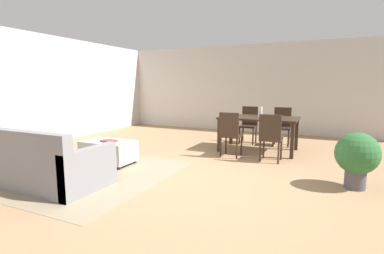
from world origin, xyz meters
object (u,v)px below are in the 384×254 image
(vase_centerpiece, at_px, (260,112))
(book_on_ottoman, at_px, (109,141))
(couch, at_px, (39,165))
(dining_chair_near_right, at_px, (271,135))
(dining_table, at_px, (259,121))
(dining_chair_far_left, at_px, (249,122))
(dining_chair_near_left, at_px, (230,132))
(ottoman_table, at_px, (108,151))
(dining_chair_far_right, at_px, (282,124))
(potted_plant, at_px, (357,156))

(vase_centerpiece, distance_m, book_on_ottoman, 3.24)
(couch, height_order, dining_chair_near_right, dining_chair_near_right)
(dining_table, distance_m, dining_chair_far_left, 0.94)
(couch, height_order, dining_chair_near_left, dining_chair_near_left)
(dining_chair_near_left, distance_m, dining_chair_near_right, 0.81)
(ottoman_table, relative_size, dining_table, 0.58)
(couch, bearing_deg, vase_centerpiece, 54.56)
(dining_table, distance_m, dining_chair_near_right, 0.97)
(dining_chair_far_right, height_order, potted_plant, dining_chair_far_right)
(dining_chair_far_right, xyz_separation_m, vase_centerpiece, (-0.35, -0.90, 0.35))
(dining_chair_near_left, bearing_deg, couch, -127.22)
(ottoman_table, relative_size, dining_chair_far_left, 1.04)
(dining_chair_far_left, xyz_separation_m, potted_plant, (2.20, -2.63, -0.04))
(dining_chair_near_right, distance_m, potted_plant, 1.65)
(dining_chair_near_left, xyz_separation_m, potted_plant, (2.17, -0.98, -0.04))
(dining_chair_near_left, xyz_separation_m, dining_chair_far_right, (0.78, 1.69, 0.00))
(potted_plant, bearing_deg, dining_chair_far_right, 117.49)
(dining_chair_far_left, bearing_deg, dining_chair_near_right, -63.59)
(dining_chair_near_right, relative_size, dining_chair_far_right, 1.00)
(ottoman_table, bearing_deg, dining_chair_near_right, 27.60)
(book_on_ottoman, bearing_deg, dining_chair_near_right, 29.05)
(vase_centerpiece, bearing_deg, ottoman_table, -136.08)
(ottoman_table, relative_size, dining_chair_near_left, 1.04)
(dining_table, relative_size, book_on_ottoman, 6.35)
(dining_table, height_order, dining_chair_near_right, dining_chair_near_right)
(book_on_ottoman, distance_m, potted_plant, 4.03)
(ottoman_table, xyz_separation_m, dining_chair_near_right, (2.70, 1.41, 0.27))
(dining_chair_near_left, xyz_separation_m, dining_chair_far_left, (-0.03, 1.65, 0.00))
(dining_chair_far_left, bearing_deg, potted_plant, -50.10)
(dining_chair_near_right, xyz_separation_m, potted_plant, (1.36, -0.94, -0.04))
(dining_chair_near_right, height_order, potted_plant, dining_chair_near_right)
(book_on_ottoman, bearing_deg, dining_chair_far_right, 50.81)
(book_on_ottoman, bearing_deg, vase_centerpiece, 45.40)
(dining_chair_far_right, bearing_deg, vase_centerpiece, -111.00)
(couch, relative_size, dining_chair_near_left, 2.21)
(vase_centerpiece, bearing_deg, dining_chair_near_right, -65.36)
(dining_table, xyz_separation_m, book_on_ottoman, (-2.22, -2.33, -0.22))
(book_on_ottoman, bearing_deg, couch, -101.59)
(dining_chair_far_left, bearing_deg, dining_table, -62.77)
(vase_centerpiece, height_order, potted_plant, vase_centerpiece)
(dining_table, bearing_deg, ottoman_table, -135.10)
(dining_table, xyz_separation_m, dining_chair_far_left, (-0.42, 0.82, -0.15))
(dining_chair_far_right, bearing_deg, potted_plant, -62.51)
(dining_chair_near_right, bearing_deg, potted_plant, -34.68)
(dining_chair_far_right, distance_m, potted_plant, 3.01)
(dining_chair_far_right, distance_m, book_on_ottoman, 4.12)
(dining_chair_near_left, distance_m, book_on_ottoman, 2.37)
(dining_chair_near_right, distance_m, vase_centerpiece, 0.97)
(dining_chair_near_left, height_order, vase_centerpiece, vase_centerpiece)
(dining_chair_far_left, bearing_deg, dining_chair_near_left, -88.98)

